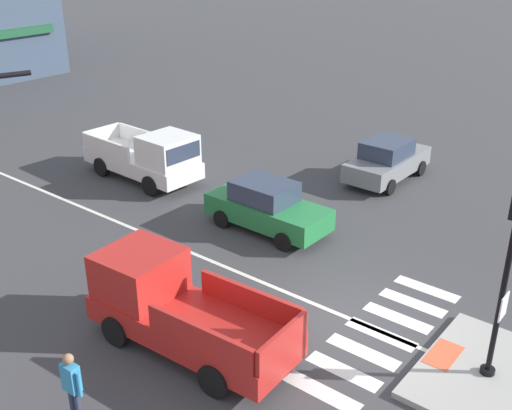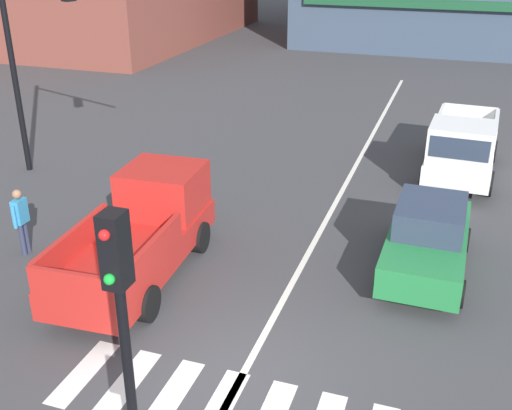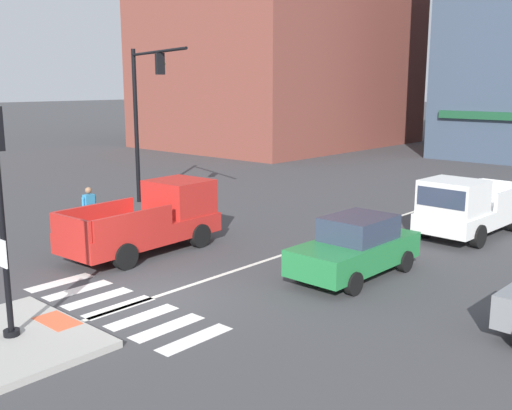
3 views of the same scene
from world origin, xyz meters
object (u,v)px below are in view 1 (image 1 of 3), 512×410
(signal_pole, at_px, (509,263))
(pedestrian_at_curb_left, at_px, (72,383))
(pickup_truck_red_westbound_near, at_px, (176,307))
(pickup_truck_white_eastbound_far, at_px, (149,157))
(car_grey_cross_right, at_px, (387,160))
(car_green_eastbound_mid, at_px, (267,206))

(signal_pole, relative_size, pedestrian_at_curb_left, 2.73)
(pickup_truck_red_westbound_near, xyz_separation_m, pedestrian_at_curb_left, (-3.12, -0.31, 0.00))
(pickup_truck_white_eastbound_far, bearing_deg, car_grey_cross_right, -50.65)
(signal_pole, relative_size, pickup_truck_white_eastbound_far, 0.88)
(pickup_truck_red_westbound_near, bearing_deg, signal_pole, -62.23)
(pickup_truck_red_westbound_near, bearing_deg, car_grey_cross_right, 4.65)
(car_green_eastbound_mid, xyz_separation_m, pickup_truck_white_eastbound_far, (0.51, 6.13, 0.17))
(pickup_truck_white_eastbound_far, bearing_deg, car_green_eastbound_mid, -94.77)
(car_grey_cross_right, distance_m, pedestrian_at_curb_left, 15.64)
(pickup_truck_white_eastbound_far, bearing_deg, pedestrian_at_curb_left, -139.04)
(car_green_eastbound_mid, bearing_deg, pickup_truck_red_westbound_near, -161.70)
(pickup_truck_red_westbound_near, height_order, pedestrian_at_curb_left, pickup_truck_red_westbound_near)
(pickup_truck_white_eastbound_far, distance_m, pedestrian_at_curb_left, 12.89)
(car_grey_cross_right, bearing_deg, signal_pole, -141.58)
(car_green_eastbound_mid, relative_size, pedestrian_at_curb_left, 2.47)
(car_green_eastbound_mid, bearing_deg, signal_pole, -108.74)
(pickup_truck_red_westbound_near, height_order, pickup_truck_white_eastbound_far, same)
(car_green_eastbound_mid, distance_m, pickup_truck_white_eastbound_far, 6.15)
(car_grey_cross_right, relative_size, pedestrian_at_curb_left, 2.47)
(car_green_eastbound_mid, bearing_deg, pickup_truck_white_eastbound_far, 85.23)
(pickup_truck_red_westbound_near, relative_size, pedestrian_at_curb_left, 3.11)
(signal_pole, relative_size, pickup_truck_red_westbound_near, 0.88)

